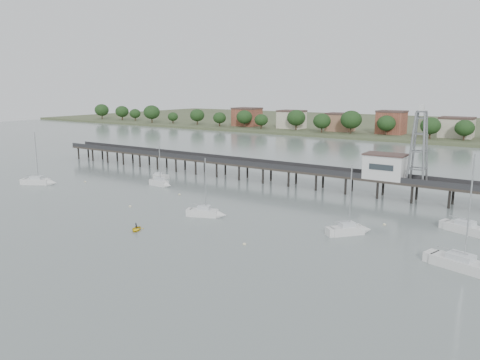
# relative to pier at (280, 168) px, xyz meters

# --- Properties ---
(ground_plane) EXTENTS (500.00, 500.00, 0.00)m
(ground_plane) POSITION_rel_pier_xyz_m (0.00, -60.00, -3.79)
(ground_plane) COLOR slate
(ground_plane) RESTS_ON ground
(pier) EXTENTS (150.00, 5.00, 5.50)m
(pier) POSITION_rel_pier_xyz_m (0.00, 0.00, 0.00)
(pier) COLOR #2D2823
(pier) RESTS_ON ground
(pier_building) EXTENTS (8.40, 5.40, 5.30)m
(pier_building) POSITION_rel_pier_xyz_m (25.00, 0.00, 2.87)
(pier_building) COLOR silver
(pier_building) RESTS_ON ground
(lattice_tower) EXTENTS (3.20, 3.20, 15.50)m
(lattice_tower) POSITION_rel_pier_xyz_m (31.50, 0.00, 7.31)
(lattice_tower) COLOR slate
(lattice_tower) RESTS_ON ground
(sailboat_a) EXTENTS (8.08, 5.69, 13.10)m
(sailboat_a) POSITION_rel_pier_xyz_m (-46.50, -32.48, -3.15)
(sailboat_a) COLOR silver
(sailboat_a) RESTS_ON ground
(sailboat_d) EXTENTS (9.78, 5.19, 15.40)m
(sailboat_d) POSITION_rel_pier_xyz_m (46.98, -34.07, -3.16)
(sailboat_d) COLOR silver
(sailboat_d) RESTS_ON ground
(sailboat_e) EXTENTS (8.51, 5.00, 13.52)m
(sailboat_e) POSITION_rel_pier_xyz_m (44.59, -17.14, -3.15)
(sailboat_e) COLOR silver
(sailboat_e) RESTS_ON ground
(sailboat_b) EXTENTS (6.08, 2.10, 10.11)m
(sailboat_b) POSITION_rel_pier_xyz_m (-21.47, -17.87, -3.13)
(sailboat_b) COLOR silver
(sailboat_b) RESTS_ON ground
(sailboat_c) EXTENTS (6.10, 6.64, 11.69)m
(sailboat_c) POSITION_rel_pier_xyz_m (28.71, -27.48, -3.14)
(sailboat_c) COLOR silver
(sailboat_c) RESTS_ON ground
(sailboat_f) EXTENTS (6.87, 4.28, 11.11)m
(sailboat_f) POSITION_rel_pier_xyz_m (3.76, -32.38, -3.14)
(sailboat_f) COLOR silver
(sailboat_f) RESTS_ON ground
(white_tender) EXTENTS (4.15, 1.94, 1.58)m
(white_tender) POSITION_rel_pier_xyz_m (-28.43, -10.92, -3.31)
(white_tender) COLOR silver
(white_tender) RESTS_ON ground
(yellow_dinghy) EXTENTS (1.99, 1.46, 2.75)m
(yellow_dinghy) POSITION_rel_pier_xyz_m (-1.12, -45.38, -3.79)
(yellow_dinghy) COLOR yellow
(yellow_dinghy) RESTS_ON ground
(dinghy_occupant) EXTENTS (0.49, 1.08, 0.25)m
(dinghy_occupant) POSITION_rel_pier_xyz_m (-1.12, -45.38, -3.79)
(dinghy_occupant) COLOR black
(dinghy_occupant) RESTS_ON ground
(mooring_buoys) EXTENTS (90.16, 22.11, 0.39)m
(mooring_buoys) POSITION_rel_pier_xyz_m (5.36, -29.40, -3.71)
(mooring_buoys) COLOR beige
(mooring_buoys) RESTS_ON ground
(far_shore) EXTENTS (500.00, 170.00, 10.40)m
(far_shore) POSITION_rel_pier_xyz_m (0.36, 179.58, -2.85)
(far_shore) COLOR #475133
(far_shore) RESTS_ON ground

